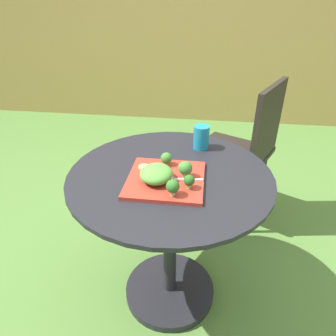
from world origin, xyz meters
TOP-DOWN VIEW (x-y plane):
  - ground_plane at (0.00, 0.00)m, footprint 12.00×12.00m
  - bamboo_fence at (0.00, 2.44)m, footprint 8.00×0.08m
  - patio_table at (0.00, 0.00)m, footprint 0.80×0.80m
  - patio_chair at (0.37, 0.70)m, footprint 0.59×0.59m
  - salad_plate at (-0.01, -0.06)m, footprint 0.28×0.28m
  - drinking_glass at (0.11, 0.24)m, footprint 0.07×0.07m
  - fork at (0.04, -0.07)m, footprint 0.15×0.03m
  - lettuce_mound at (-0.04, -0.08)m, footprint 0.12×0.13m
  - broccoli_floret_0 at (0.08, -0.11)m, footprint 0.04×0.04m
  - broccoli_floret_1 at (0.06, -0.04)m, footprint 0.05×0.05m
  - broccoli_floret_2 at (-0.02, 0.04)m, footprint 0.05×0.05m
  - broccoli_floret_3 at (0.03, -0.16)m, footprint 0.05×0.05m
  - cucumber_slice_0 at (0.05, 0.03)m, footprint 0.04×0.04m
  - cucumber_slice_1 at (-0.10, -0.00)m, footprint 0.04×0.04m

SIDE VIEW (x-z plane):
  - ground_plane at x=0.00m, z-range 0.00..0.00m
  - patio_table at x=0.00m, z-range 0.07..0.78m
  - patio_chair at x=0.37m, z-range 0.08..0.98m
  - bamboo_fence at x=0.00m, z-range 0.00..1.42m
  - salad_plate at x=-0.01m, z-range 0.71..0.72m
  - fork at x=0.04m, z-range 0.72..0.73m
  - cucumber_slice_0 at x=0.05m, z-range 0.72..0.73m
  - cucumber_slice_1 at x=-0.10m, z-range 0.72..0.73m
  - lettuce_mound at x=-0.04m, z-range 0.72..0.78m
  - broccoli_floret_2 at x=-0.02m, z-range 0.73..0.78m
  - broccoli_floret_0 at x=0.08m, z-range 0.73..0.78m
  - drinking_glass at x=0.11m, z-range 0.70..0.81m
  - broccoli_floret_3 at x=0.03m, z-range 0.73..0.79m
  - broccoli_floret_1 at x=0.06m, z-range 0.73..0.79m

